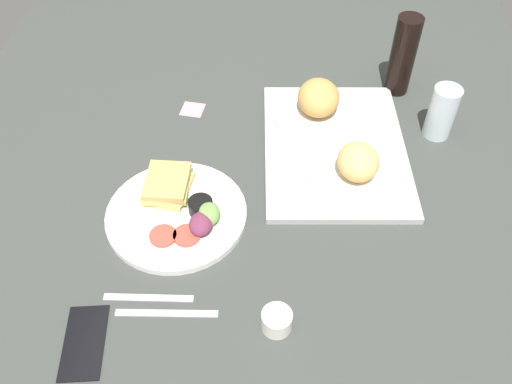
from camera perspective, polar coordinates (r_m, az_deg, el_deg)
The scene contains 12 objects.
ground_plane at distance 121.17cm, azimuth -1.35°, elevation -0.97°, with size 190.00×150.00×3.00cm, color #383D38.
serving_tray at distance 130.99cm, azimuth 8.22°, elevation 4.53°, with size 45.00×33.00×1.60cm, color #B2B2AD.
bread_plate_near at distance 135.77cm, azimuth 6.37°, elevation 9.09°, with size 20.12×20.12×9.45cm.
bread_plate_far at distance 121.78cm, azimuth 10.67°, elevation 2.43°, with size 21.90×21.90×8.62cm.
plate_with_salad at distance 116.52cm, azimuth -8.09°, elevation -1.85°, with size 29.78×29.78×5.40cm.
drinking_glass at distance 137.63cm, azimuth 18.83°, elevation 7.89°, with size 6.52×6.52×13.36cm, color silver.
soda_bottle at distance 147.00cm, azimuth 15.08°, elevation 13.59°, with size 6.40×6.40×21.13cm, color black.
espresso_cup at distance 100.19cm, azimuth 2.17°, elevation -13.27°, with size 5.60×5.60×4.00cm, color silver.
fork at distance 106.49cm, azimuth -11.16°, elevation -10.75°, with size 17.00×1.40×0.50cm, color #B7B7BC.
knife at distance 104.20cm, azimuth -9.31°, elevation -12.35°, with size 19.00×1.40×0.50cm, color #B7B7BC.
cell_phone at distance 104.55cm, azimuth -17.51°, elevation -14.68°, with size 14.40×7.20×0.80cm, color black.
sticky_note at distance 142.62cm, azimuth -6.64°, elevation 8.56°, with size 5.60×5.60×0.12cm, color pink.
Camera 1 is at (79.33, 8.49, 89.69)cm, focal length 38.32 mm.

